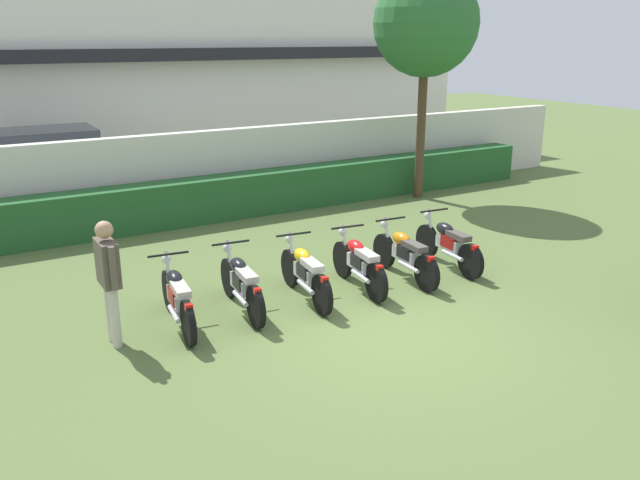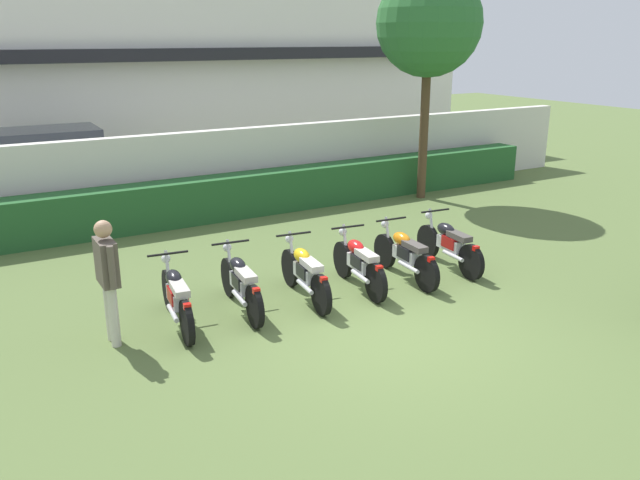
# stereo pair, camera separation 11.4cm
# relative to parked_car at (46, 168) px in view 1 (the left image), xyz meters

# --- Properties ---
(ground) EXTENTS (60.00, 60.00, 0.00)m
(ground) POSITION_rel_parked_car_xyz_m (2.92, -10.18, -0.94)
(ground) COLOR #566B38
(building) EXTENTS (24.40, 6.50, 6.68)m
(building) POSITION_rel_parked_car_xyz_m (2.92, 5.58, 2.40)
(building) COLOR white
(building) RESTS_ON ground
(compound_wall) EXTENTS (23.18, 0.30, 1.94)m
(compound_wall) POSITION_rel_parked_car_xyz_m (2.92, -2.60, 0.03)
(compound_wall) COLOR silver
(compound_wall) RESTS_ON ground
(hedge_row) EXTENTS (18.54, 0.70, 0.98)m
(hedge_row) POSITION_rel_parked_car_xyz_m (2.92, -3.30, -0.45)
(hedge_row) COLOR #235628
(hedge_row) RESTS_ON ground
(parked_car) EXTENTS (4.54, 2.15, 1.89)m
(parked_car) POSITION_rel_parked_car_xyz_m (0.00, 0.00, 0.00)
(parked_car) COLOR silver
(parked_car) RESTS_ON ground
(tree_near_inspector) EXTENTS (2.58, 2.58, 5.62)m
(tree_near_inspector) POSITION_rel_parked_car_xyz_m (8.42, -4.00, 3.37)
(tree_near_inspector) COLOR #4C3823
(tree_near_inspector) RESTS_ON ground
(motorcycle_in_row_0) EXTENTS (0.60, 1.93, 0.97)m
(motorcycle_in_row_0) POSITION_rel_parked_car_xyz_m (0.38, -8.43, -0.48)
(motorcycle_in_row_0) COLOR black
(motorcycle_in_row_0) RESTS_ON ground
(motorcycle_in_row_1) EXTENTS (0.60, 1.93, 0.97)m
(motorcycle_in_row_1) POSITION_rel_parked_car_xyz_m (1.40, -8.40, -0.48)
(motorcycle_in_row_1) COLOR black
(motorcycle_in_row_1) RESTS_ON ground
(motorcycle_in_row_2) EXTENTS (0.60, 1.93, 0.97)m
(motorcycle_in_row_2) POSITION_rel_parked_car_xyz_m (2.46, -8.49, -0.48)
(motorcycle_in_row_2) COLOR black
(motorcycle_in_row_2) RESTS_ON ground
(motorcycle_in_row_3) EXTENTS (0.60, 1.85, 0.98)m
(motorcycle_in_row_3) POSITION_rel_parked_car_xyz_m (3.44, -8.55, -0.48)
(motorcycle_in_row_3) COLOR black
(motorcycle_in_row_3) RESTS_ON ground
(motorcycle_in_row_4) EXTENTS (0.60, 1.94, 0.97)m
(motorcycle_in_row_4) POSITION_rel_parked_car_xyz_m (4.39, -8.57, -0.48)
(motorcycle_in_row_4) COLOR black
(motorcycle_in_row_4) RESTS_ON ground
(motorcycle_in_row_5) EXTENTS (0.60, 1.94, 0.97)m
(motorcycle_in_row_5) POSITION_rel_parked_car_xyz_m (5.42, -8.51, -0.48)
(motorcycle_in_row_5) COLOR black
(motorcycle_in_row_5) RESTS_ON ground
(inspector_person) EXTENTS (0.23, 0.70, 1.74)m
(inspector_person) POSITION_rel_parked_car_xyz_m (-0.55, -8.51, 0.11)
(inspector_person) COLOR beige
(inspector_person) RESTS_ON ground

